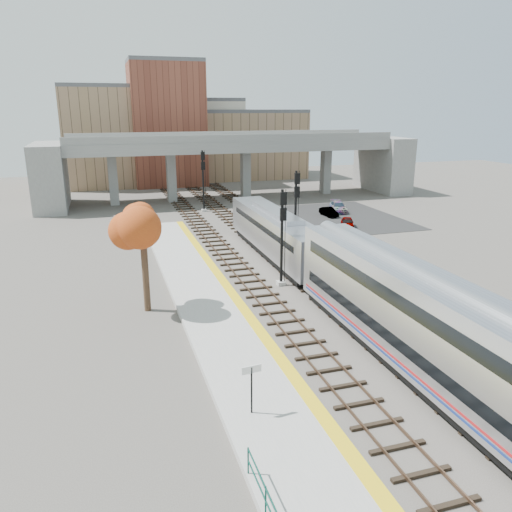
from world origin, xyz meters
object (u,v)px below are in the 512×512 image
object	(u,v)px
coach	(434,331)
tree	(142,228)
signal_mast_near	(282,238)
signal_mast_mid	(296,213)
car_b	(329,212)
car_a	(347,223)
locomotive	(276,233)
signal_mast_far	(203,181)
car_c	(338,207)

from	to	relation	value
coach	tree	xyz separation A→B (m)	(-12.33, 13.49, 2.85)
signal_mast_near	coach	bearing A→B (deg)	-82.24
signal_mast_mid	car_b	distance (m)	17.68
coach	car_a	xyz separation A→B (m)	(11.39, 30.81, -2.17)
coach	tree	size ratio (longest dim) A/B	3.29
locomotive	coach	distance (m)	22.61
signal_mast_mid	signal_mast_far	distance (m)	22.05
signal_mast_far	car_a	size ratio (longest dim) A/B	2.27
coach	signal_mast_near	bearing A→B (deg)	97.76
tree	car_a	size ratio (longest dim) A/B	2.21
signal_mast_mid	car_a	bearing A→B (deg)	39.76
signal_mast_near	signal_mast_mid	xyz separation A→B (m)	(4.10, 7.59, 0.20)
signal_mast_far	coach	bearing A→B (deg)	-87.31
signal_mast_near	signal_mast_far	world-z (taller)	signal_mast_far
locomotive	coach	size ratio (longest dim) A/B	0.76
signal_mast_far	car_c	distance (m)	17.67
coach	locomotive	bearing A→B (deg)	90.00
signal_mast_far	car_a	distance (m)	19.63
locomotive	car_c	world-z (taller)	locomotive
signal_mast_far	car_b	bearing A→B (deg)	-27.95
car_c	signal_mast_near	bearing A→B (deg)	-109.78
signal_mast_near	car_a	xyz separation A→B (m)	(13.49, 15.40, -3.08)
car_b	car_a	bearing A→B (deg)	-99.47
coach	car_c	bearing A→B (deg)	69.86
locomotive	signal_mast_mid	size ratio (longest dim) A/B	2.49
tree	car_b	xyz separation A→B (m)	(24.43, 23.64, -5.07)
signal_mast_near	car_b	bearing A→B (deg)	56.83
car_c	coach	bearing A→B (deg)	-95.22
tree	car_b	distance (m)	34.37
signal_mast_mid	tree	size ratio (longest dim) A/B	1.01
signal_mast_near	tree	world-z (taller)	tree
signal_mast_mid	signal_mast_far	bearing A→B (deg)	100.72
tree	signal_mast_mid	bearing A→B (deg)	33.57
signal_mast_near	car_b	distance (m)	26.14
signal_mast_far	tree	distance (m)	32.85
signal_mast_mid	signal_mast_far	xyz separation A→B (m)	(-4.10, 21.66, 0.11)
coach	car_a	distance (m)	32.92
car_a	car_b	xyz separation A→B (m)	(0.71, 6.32, -0.05)
car_a	car_c	size ratio (longest dim) A/B	0.78
locomotive	car_a	bearing A→B (deg)	35.77
locomotive	signal_mast_mid	xyz separation A→B (m)	(2.00, 0.39, 1.63)
locomotive	car_b	size ratio (longest dim) A/B	5.82
coach	signal_mast_near	size ratio (longest dim) A/B	3.40
tree	signal_mast_near	bearing A→B (deg)	10.62
signal_mast_near	locomotive	bearing A→B (deg)	73.73
tree	car_b	size ratio (longest dim) A/B	2.32
locomotive	signal_mast_mid	world-z (taller)	signal_mast_mid
car_c	car_b	bearing A→B (deg)	-122.63
coach	car_c	distance (m)	41.83
signal_mast_far	car_c	xyz separation A→B (m)	(16.48, -5.44, -3.33)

